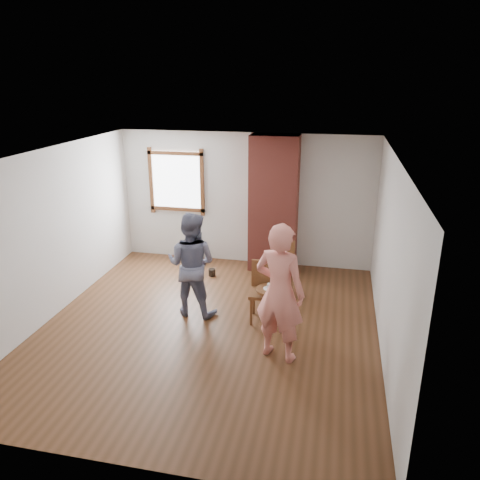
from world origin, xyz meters
name	(u,v)px	position (x,y,z in m)	size (l,w,h in m)	color
ground	(209,327)	(0.00, 0.00, 0.00)	(5.50, 5.50, 0.00)	brown
room_shell	(214,201)	(-0.06, 0.61, 1.81)	(5.04, 5.52, 2.62)	silver
brick_chimney	(274,204)	(0.60, 2.50, 1.30)	(0.90, 0.50, 2.60)	#AF4A3E
stoneware_crock	(189,253)	(-1.10, 2.40, 0.22)	(0.34, 0.34, 0.43)	tan
dark_pot	(212,272)	(-0.46, 1.87, 0.07)	(0.13, 0.13, 0.13)	black
dining_chair_left	(265,288)	(0.77, 0.47, 0.52)	(0.46, 0.46, 0.93)	brown
dining_chair_right	(280,264)	(0.88, 1.42, 0.53)	(0.51, 0.51, 0.95)	brown
side_table	(269,301)	(0.87, 0.28, 0.40)	(0.40, 0.40, 0.60)	brown
cake_plate	(269,288)	(0.87, 0.28, 0.60)	(0.18, 0.18, 0.01)	white
cake_slice	(270,286)	(0.88, 0.28, 0.64)	(0.08, 0.07, 0.06)	silver
man	(191,264)	(-0.38, 0.41, 0.84)	(0.81, 0.63, 1.67)	#16193D
person_pink	(280,293)	(1.12, -0.54, 0.95)	(0.69, 0.45, 1.90)	#EA8375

